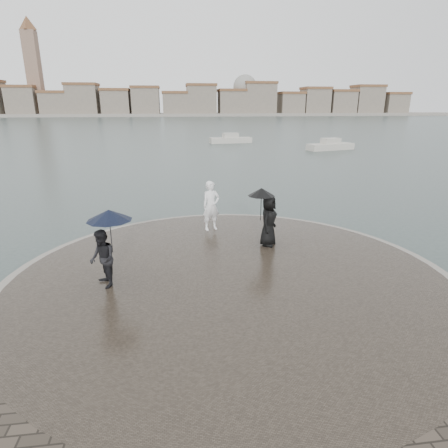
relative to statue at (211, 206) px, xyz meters
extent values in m
plane|color=#2B3835|center=(0.12, -7.56, -1.29)|extent=(400.00, 400.00, 0.00)
cylinder|color=gray|center=(0.12, -4.06, -1.13)|extent=(12.50, 12.50, 0.32)
cylinder|color=#2D261E|center=(0.12, -4.06, -1.11)|extent=(11.90, 11.90, 0.36)
imported|color=white|center=(0.00, 0.00, 0.00)|extent=(0.78, 0.63, 1.86)
imported|color=black|center=(-3.23, -4.26, -0.16)|extent=(0.84, 0.92, 1.53)
cylinder|color=black|center=(-2.98, -4.16, 0.42)|extent=(0.02, 0.02, 0.90)
cone|color=black|center=(-2.98, -4.16, 0.97)|extent=(1.14, 1.14, 0.28)
imported|color=black|center=(1.73, -1.88, -0.08)|extent=(0.90, 0.99, 1.71)
cylinder|color=black|center=(1.48, -1.78, 0.37)|extent=(0.02, 0.02, 0.90)
cone|color=black|center=(1.48, -1.78, 0.89)|extent=(0.90, 0.90, 0.26)
cube|color=gray|center=(0.12, 155.44, -0.69)|extent=(260.00, 20.00, 1.20)
cube|color=gray|center=(-59.88, 152.44, 4.21)|extent=(11.00, 10.00, 11.00)
cube|color=brown|center=(-59.88, 152.44, 10.21)|extent=(11.60, 10.60, 1.00)
cube|color=gray|center=(-47.88, 152.44, 3.21)|extent=(10.00, 10.00, 9.00)
cube|color=brown|center=(-47.88, 152.44, 8.21)|extent=(10.60, 10.60, 1.00)
cube|color=gray|center=(-36.88, 152.44, 4.71)|extent=(12.00, 10.00, 12.00)
cube|color=brown|center=(-36.88, 152.44, 11.21)|extent=(12.60, 10.60, 1.00)
cube|color=gray|center=(-23.88, 152.44, 3.71)|extent=(11.00, 10.00, 10.00)
cube|color=brown|center=(-23.88, 152.44, 9.21)|extent=(11.60, 10.60, 1.00)
cube|color=gray|center=(-11.88, 152.44, 4.21)|extent=(11.00, 10.00, 11.00)
cube|color=brown|center=(-11.88, 152.44, 10.21)|extent=(11.60, 10.60, 1.00)
cube|color=gray|center=(0.12, 152.44, 3.21)|extent=(10.00, 10.00, 9.00)
cube|color=brown|center=(0.12, 152.44, 8.21)|extent=(10.60, 10.60, 1.00)
cube|color=gray|center=(11.12, 152.44, 4.71)|extent=(12.00, 10.00, 12.00)
cube|color=brown|center=(11.12, 152.44, 11.21)|extent=(12.60, 10.60, 1.00)
cube|color=gray|center=(24.12, 152.44, 3.71)|extent=(11.00, 10.00, 10.00)
cube|color=brown|center=(24.12, 152.44, 9.21)|extent=(11.60, 10.60, 1.00)
cube|color=gray|center=(36.12, 152.44, 5.21)|extent=(13.00, 10.00, 13.00)
cube|color=brown|center=(36.12, 152.44, 12.21)|extent=(13.60, 10.60, 1.00)
cube|color=gray|center=(50.12, 152.44, 3.21)|extent=(10.00, 10.00, 9.00)
cube|color=brown|center=(50.12, 152.44, 8.21)|extent=(10.60, 10.60, 1.00)
cube|color=gray|center=(61.12, 152.44, 4.21)|extent=(11.00, 10.00, 11.00)
cube|color=brown|center=(61.12, 152.44, 10.21)|extent=(11.60, 10.60, 1.00)
cube|color=gray|center=(73.12, 152.44, 3.71)|extent=(11.00, 10.00, 10.00)
cube|color=brown|center=(73.12, 152.44, 9.21)|extent=(11.60, 10.60, 1.00)
cube|color=gray|center=(85.12, 152.44, 4.71)|extent=(12.00, 10.00, 12.00)
cube|color=brown|center=(85.12, 152.44, 11.21)|extent=(12.60, 10.60, 1.00)
cube|color=gray|center=(98.12, 152.44, 3.21)|extent=(10.00, 10.00, 9.00)
cube|color=brown|center=(98.12, 152.44, 8.21)|extent=(10.60, 10.60, 1.00)
cube|color=#846654|center=(-54.88, 154.44, 14.71)|extent=(5.00, 5.00, 32.00)
cone|color=brown|center=(-54.88, 154.44, 33.21)|extent=(6.80, 6.80, 5.00)
sphere|color=gray|center=(30.12, 154.44, 10.71)|extent=(10.00, 10.00, 10.00)
cube|color=#BCB7AA|center=(16.17, 27.22, -1.04)|extent=(5.73, 3.02, 0.90)
cube|color=#BCB7AA|center=(16.17, 27.22, -0.44)|extent=(2.25, 1.69, 0.90)
cube|color=#BCB7AA|center=(6.22, 36.46, -1.04)|extent=(5.66, 2.28, 0.90)
cube|color=#BCB7AA|center=(6.22, 36.46, -0.44)|extent=(2.14, 1.44, 0.90)
camera|label=1|loc=(-1.31, -13.45, 3.62)|focal=30.00mm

